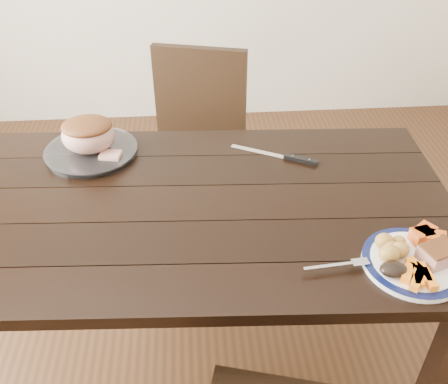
{
  "coord_description": "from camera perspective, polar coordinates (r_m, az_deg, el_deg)",
  "views": [
    {
      "loc": [
        -0.01,
        -1.23,
        1.71
      ],
      "look_at": [
        0.08,
        -0.02,
        0.8
      ],
      "focal_mm": 40.0,
      "sensor_mm": 36.0,
      "label": 1
    }
  ],
  "objects": [
    {
      "name": "cut_slice",
      "position": [
        1.77,
        -12.85,
        4.09
      ],
      "size": [
        0.08,
        0.07,
        0.02
      ],
      "primitive_type": "cube",
      "rotation": [
        0.0,
        0.0,
        -0.17
      ],
      "color": "tan",
      "rests_on": "serving_platter"
    },
    {
      "name": "pumpkin_wedges",
      "position": [
        1.48,
        22.16,
        -4.69
      ],
      "size": [
        0.1,
        0.09,
        0.04
      ],
      "color": "orange",
      "rests_on": "dinner_plate"
    },
    {
      "name": "carrot_batons",
      "position": [
        1.37,
        21.34,
        -8.84
      ],
      "size": [
        0.08,
        0.11,
        0.02
      ],
      "color": "orange",
      "rests_on": "dinner_plate"
    },
    {
      "name": "plate_rim",
      "position": [
        1.43,
        20.83,
        -7.37
      ],
      "size": [
        0.27,
        0.27,
        0.02
      ],
      "primitive_type": "torus",
      "color": "#0B123A",
      "rests_on": "dinner_plate"
    },
    {
      "name": "chair_far",
      "position": [
        2.29,
        -3.22,
        5.65
      ],
      "size": [
        0.51,
        0.52,
        0.93
      ],
      "rotation": [
        0.0,
        0.0,
        2.89
      ],
      "color": "black",
      "rests_on": "ground"
    },
    {
      "name": "pork_slice",
      "position": [
        1.44,
        23.29,
        -6.58
      ],
      "size": [
        0.11,
        0.1,
        0.04
      ],
      "primitive_type": "cube",
      "rotation": [
        0.0,
        0.0,
        0.34
      ],
      "color": "tan",
      "rests_on": "dinner_plate"
    },
    {
      "name": "fork",
      "position": [
        1.36,
        13.26,
        -8.1
      ],
      "size": [
        0.18,
        0.03,
        0.0
      ],
      "rotation": [
        0.0,
        0.0,
        0.09
      ],
      "color": "silver",
      "rests_on": "dinner_plate"
    },
    {
      "name": "ground",
      "position": [
        2.1,
        -2.32,
        -17.51
      ],
      "size": [
        4.0,
        4.0,
        0.0
      ],
      "primitive_type": "plane",
      "color": "#472B16",
      "rests_on": "ground"
    },
    {
      "name": "dark_mushroom",
      "position": [
        1.36,
        18.8,
        -8.36
      ],
      "size": [
        0.07,
        0.05,
        0.03
      ],
      "primitive_type": "ellipsoid",
      "color": "black",
      "rests_on": "dinner_plate"
    },
    {
      "name": "roasted_potatoes",
      "position": [
        1.41,
        18.62,
        -6.03
      ],
      "size": [
        0.09,
        0.1,
        0.05
      ],
      "color": "gold",
      "rests_on": "dinner_plate"
    },
    {
      "name": "dinner_plate",
      "position": [
        1.44,
        20.76,
        -7.62
      ],
      "size": [
        0.27,
        0.27,
        0.02
      ],
      "primitive_type": "cylinder",
      "color": "white",
      "rests_on": "dining_table"
    },
    {
      "name": "dining_table",
      "position": [
        1.62,
        -2.89,
        -3.77
      ],
      "size": [
        1.64,
        0.98,
        0.75
      ],
      "rotation": [
        0.0,
        0.0,
        -0.05
      ],
      "color": "black",
      "rests_on": "ground"
    },
    {
      "name": "serving_platter",
      "position": [
        1.84,
        -14.91,
        4.43
      ],
      "size": [
        0.32,
        0.32,
        0.02
      ],
      "primitive_type": "cylinder",
      "color": "white",
      "rests_on": "dining_table"
    },
    {
      "name": "carving_knife",
      "position": [
        1.77,
        7.53,
        3.93
      ],
      "size": [
        0.29,
        0.17,
        0.01
      ],
      "rotation": [
        0.0,
        0.0,
        -0.48
      ],
      "color": "silver",
      "rests_on": "dining_table"
    },
    {
      "name": "roast_joint",
      "position": [
        1.81,
        -15.25,
        6.26
      ],
      "size": [
        0.18,
        0.16,
        0.12
      ],
      "primitive_type": "ellipsoid",
      "color": "tan",
      "rests_on": "serving_platter"
    }
  ]
}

